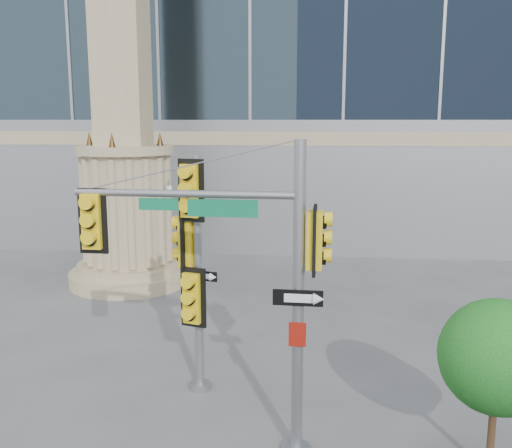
{
  "coord_description": "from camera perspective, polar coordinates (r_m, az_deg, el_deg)",
  "views": [
    {
      "loc": [
        0.68,
        -11.05,
        6.03
      ],
      "look_at": [
        -0.59,
        2.0,
        3.61
      ],
      "focal_mm": 40.0,
      "sensor_mm": 36.0,
      "label": 1
    }
  ],
  "objects": [
    {
      "name": "secondary_signal_pole",
      "position": [
        12.41,
        -6.33,
        -3.21
      ],
      "size": [
        0.91,
        0.84,
        5.3
      ],
      "rotation": [
        0.0,
        0.0,
        -0.29
      ],
      "color": "slate",
      "rests_on": "ground"
    },
    {
      "name": "main_signal_pole",
      "position": [
        10.02,
        -1.6,
        -3.99
      ],
      "size": [
        4.42,
        0.57,
        5.7
      ],
      "rotation": [
        0.0,
        0.0,
        -0.04
      ],
      "color": "slate",
      "rests_on": "ground"
    },
    {
      "name": "ground",
      "position": [
        12.6,
        1.87,
        -18.15
      ],
      "size": [
        120.0,
        120.0,
        0.0
      ],
      "primitive_type": "plane",
      "color": "#545456",
      "rests_on": "ground"
    },
    {
      "name": "street_tree",
      "position": [
        10.61,
        23.15,
        -12.49
      ],
      "size": [
        1.99,
        1.95,
        3.11
      ],
      "color": "tan",
      "rests_on": "ground"
    },
    {
      "name": "monument",
      "position": [
        21.13,
        -13.05,
        8.79
      ],
      "size": [
        4.4,
        4.4,
        16.6
      ],
      "color": "tan",
      "rests_on": "ground"
    }
  ]
}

